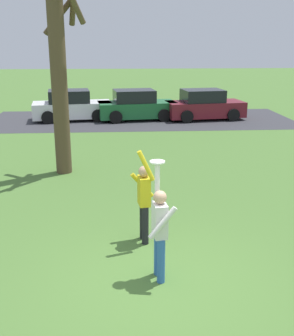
% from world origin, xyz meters
% --- Properties ---
extents(ground_plane, '(120.00, 120.00, 0.00)m').
position_xyz_m(ground_plane, '(0.00, 0.00, 0.00)').
color(ground_plane, '#4C7533').
extents(person_catcher, '(0.49, 0.56, 2.08)m').
position_xyz_m(person_catcher, '(0.03, 0.08, 0.98)').
color(person_catcher, '#3366B7').
rests_on(person_catcher, ground_plane).
extents(person_defender, '(0.49, 0.58, 2.04)m').
position_xyz_m(person_defender, '(-0.15, 1.56, 0.98)').
color(person_defender, black).
rests_on(person_defender, ground_plane).
extents(frisbee_disc, '(0.26, 0.26, 0.02)m').
position_xyz_m(frisbee_disc, '(0.01, 0.31, 2.09)').
color(frisbee_disc, white).
rests_on(frisbee_disc, person_catcher).
extents(parked_car_white, '(4.30, 2.45, 1.59)m').
position_xyz_m(parked_car_white, '(-3.13, 16.08, 0.73)').
color(parked_car_white, white).
rests_on(parked_car_white, ground_plane).
extents(parked_car_green, '(4.30, 2.45, 1.59)m').
position_xyz_m(parked_car_green, '(0.32, 15.95, 0.73)').
color(parked_car_green, '#1E6633').
rests_on(parked_car_green, ground_plane).
extents(parked_car_maroon, '(4.30, 2.45, 1.59)m').
position_xyz_m(parked_car_maroon, '(3.97, 15.84, 0.73)').
color(parked_car_maroon, maroon).
rests_on(parked_car_maroon, ground_plane).
extents(parking_strip, '(16.21, 6.40, 0.01)m').
position_xyz_m(parking_strip, '(0.56, 15.94, 0.00)').
color(parking_strip, '#38383D').
rests_on(parking_strip, ground_plane).
extents(bare_tree_tall, '(1.39, 1.70, 6.51)m').
position_xyz_m(bare_tree_tall, '(-2.37, 6.62, 3.18)').
color(bare_tree_tall, brown).
rests_on(bare_tree_tall, ground_plane).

